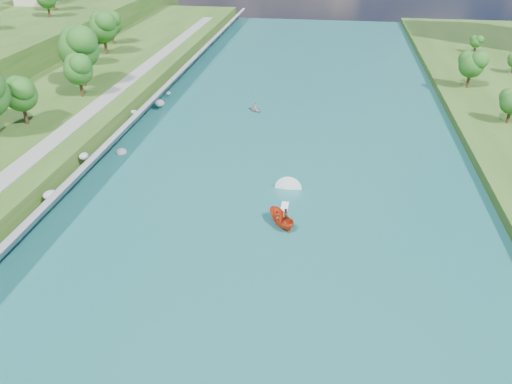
# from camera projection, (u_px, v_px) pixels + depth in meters

# --- Properties ---
(ground) EXTENTS (260.00, 260.00, 0.00)m
(ground) POSITION_uv_depth(u_px,v_px,m) (248.00, 299.00, 47.54)
(ground) COLOR #2D5119
(ground) RESTS_ON ground
(river_water) EXTENTS (55.00, 240.00, 0.10)m
(river_water) POSITION_uv_depth(u_px,v_px,m) (274.00, 195.00, 64.72)
(river_water) COLOR #175057
(river_water) RESTS_ON ground
(ridge_west) EXTENTS (60.00, 120.00, 9.00)m
(ridge_west) POSITION_uv_depth(u_px,v_px,m) (11.00, 25.00, 137.91)
(ridge_west) COLOR #2D5119
(ridge_west) RESTS_ON ground
(riprap_bank) EXTENTS (4.35, 236.00, 4.31)m
(riprap_bank) POSITION_uv_depth(u_px,v_px,m) (81.00, 172.00, 66.55)
(riprap_bank) COLOR slate
(riprap_bank) RESTS_ON ground
(riverside_path) EXTENTS (3.00, 200.00, 0.10)m
(riverside_path) POSITION_uv_depth(u_px,v_px,m) (35.00, 154.00, 67.28)
(riverside_path) COLOR gray
(riverside_path) RESTS_ON berm_west
(motorboat) EXTENTS (4.01, 19.12, 2.06)m
(motorboat) POSITION_uv_depth(u_px,v_px,m) (282.00, 214.00, 59.10)
(motorboat) COLOR red
(motorboat) RESTS_ON river_water
(raft) EXTENTS (3.71, 3.76, 1.47)m
(raft) POSITION_uv_depth(u_px,v_px,m) (255.00, 109.00, 91.59)
(raft) COLOR gray
(raft) RESTS_ON river_water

